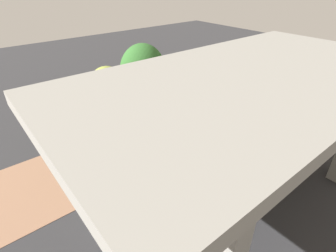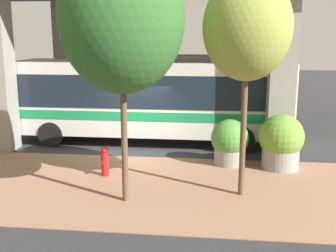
% 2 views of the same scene
% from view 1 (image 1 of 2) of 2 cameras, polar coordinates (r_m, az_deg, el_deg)
% --- Properties ---
extents(ground_plane, '(80.00, 80.00, 0.00)m').
position_cam_1_polar(ground_plane, '(18.03, 4.32, -5.85)').
color(ground_plane, '#2D2D30').
rests_on(ground_plane, ground).
extents(sidewalk_strip, '(6.00, 40.00, 0.02)m').
position_cam_1_polar(sidewalk_strip, '(19.90, -1.55, -1.85)').
color(sidewalk_strip, '#936B51').
rests_on(sidewalk_strip, ground).
extents(overpass, '(9.40, 18.43, 6.80)m').
position_cam_1_polar(overpass, '(12.89, 17.61, 7.56)').
color(overpass, gray).
rests_on(overpass, ground).
extents(bus, '(2.79, 11.14, 3.59)m').
position_cam_1_polar(bus, '(15.41, 9.65, -4.45)').
color(bus, silver).
rests_on(bus, ground).
extents(fire_hydrant, '(0.49, 0.24, 0.96)m').
position_cam_1_polar(fire_hydrant, '(19.37, 1.05, -1.17)').
color(fire_hydrant, '#B21919').
rests_on(fire_hydrant, ground).
extents(planter_front, '(1.48, 1.48, 1.84)m').
position_cam_1_polar(planter_front, '(15.65, -11.61, -8.78)').
color(planter_front, gray).
rests_on(planter_front, ground).
extents(planter_middle, '(1.29, 1.29, 1.59)m').
position_cam_1_polar(planter_middle, '(16.18, -5.94, -7.29)').
color(planter_middle, gray).
rests_on(planter_middle, ground).
extents(street_tree_near, '(3.14, 3.14, 6.68)m').
position_cam_1_polar(street_tree_near, '(18.35, -5.44, 11.70)').
color(street_tree_near, brown).
rests_on(street_tree_near, ground).
extents(street_tree_far, '(2.31, 2.31, 5.96)m').
position_cam_1_polar(street_tree_far, '(16.34, -12.92, 7.79)').
color(street_tree_far, brown).
rests_on(street_tree_far, ground).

